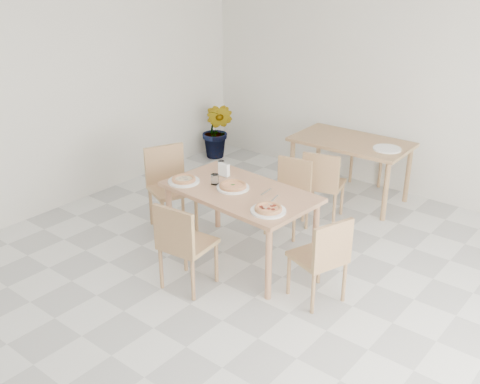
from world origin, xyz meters
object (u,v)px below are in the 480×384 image
Objects in this scene: main_table at (240,198)px; potted_plant at (217,130)px; chair_south at (182,241)px; pizza_margherita at (233,185)px; chair_east at (324,255)px; tumbler_a at (221,165)px; tumbler_b at (215,179)px; chair_west at (169,181)px; plate_pepperoni at (268,211)px; chair_back_s at (323,181)px; chair_back_n at (373,140)px; pizza_pepperoni at (268,208)px; chair_north at (290,190)px; plate_mushroom at (184,181)px; napkin_holder at (224,170)px; pizza_mushroom at (184,179)px; second_table at (351,148)px; plate_empty at (387,149)px; plate_margherita at (233,188)px.

main_table is 2.97m from potted_plant.
pizza_margherita is at bearing -94.70° from chair_south.
potted_plant is (-3.14, 2.20, -0.05)m from chair_east.
tumbler_a is at bearing -47.63° from potted_plant.
tumbler_b is at bearing -49.10° from potted_plant.
chair_west is (-1.03, 0.84, 0.03)m from chair_south.
chair_west is 2.87× the size of plate_pepperoni.
tumbler_b reaches higher than potted_plant.
tumbler_b is 0.12× the size of chair_back_s.
chair_back_n reaches higher than chair_south.
tumbler_a reaches higher than pizza_pepperoni.
chair_north is 2.53× the size of plate_pepperoni.
pizza_margherita is 3.79× the size of tumbler_a.
plate_pepperoni is (0.55, 0.53, 0.27)m from chair_south.
chair_back_s reaches higher than plate_mushroom.
plate_mushroom reaches higher than main_table.
tumbler_a is at bearing 143.20° from pizza_margherita.
chair_west reaches higher than tumbler_b.
napkin_holder is 2.66m from chair_back_n.
chair_east is at bearing -82.88° from chair_back_n.
chair_back_s is at bearing 63.07° from pizza_mushroom.
plate_pepperoni is (1.57, -0.31, 0.23)m from chair_west.
second_table is 1.68× the size of chair_back_s.
napkin_holder reaches higher than pizza_pepperoni.
plate_empty is at bearing 57.28° from tumbler_a.
tumbler_b is at bearing -171.93° from plate_margherita.
chair_east is 2.61× the size of plate_mushroom.
pizza_mushroom is (-0.48, -0.18, 0.02)m from plate_margherita.
potted_plant is at bearing 138.79° from pizza_pepperoni.
chair_west is 2.63× the size of pizza_margherita.
tumbler_a is 0.21m from napkin_holder.
main_table is 1.05m from chair_east.
pizza_pepperoni reaches higher than plate_margherita.
napkin_holder is (-1.37, 0.29, 0.34)m from chair_east.
chair_back_s is at bearing 102.33° from pizza_pepperoni.
pizza_margherita is 1.13× the size of pizza_mushroom.
main_table is 1.07× the size of second_table.
chair_back_n is (0.35, 2.62, -0.29)m from napkin_holder.
plate_pepperoni is 0.98× the size of plate_empty.
chair_south is 0.60× the size of second_table.
napkin_holder reaches higher than second_table.
chair_north reaches higher than plate_mushroom.
second_table is at bearing -1.61° from potted_plant.
plate_margherita and plate_empty have the same top height.
chair_east is at bearing 2.47° from pizza_mushroom.
tumbler_a is 1.81m from second_table.
napkin_holder reaches higher than chair_north.
plate_empty is at bearing 87.94° from plate_pepperoni.
plate_mushroom is at bearing -112.84° from chair_back_n.
pizza_margherita is 1.31m from chair_back_s.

